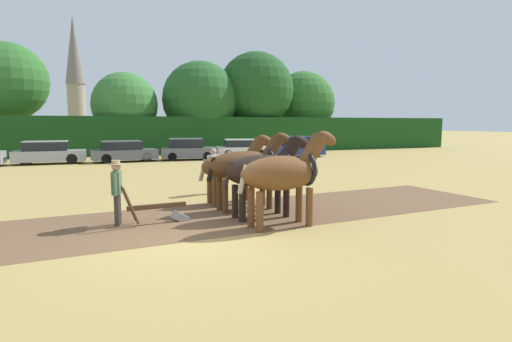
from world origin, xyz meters
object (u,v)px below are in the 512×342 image
at_px(farmer_beside_team, 214,167).
at_px(parked_car_right, 243,149).
at_px(tree_center_left, 8,81).
at_px(draft_horse_trail_left, 248,165).
at_px(tree_center, 125,105).
at_px(tree_far_right, 303,103).
at_px(farmer_at_plow, 117,188).
at_px(parked_car_far_right, 297,147).
at_px(church_spire, 75,75).
at_px(parked_car_center_left, 49,153).
at_px(tree_right, 256,90).
at_px(draft_horse_lead_right, 265,170).
at_px(tree_center_right, 200,100).
at_px(draft_horse_lead_left, 285,172).
at_px(draft_horse_trail_right, 234,166).
at_px(parked_car_center, 124,152).
at_px(plow, 162,211).
at_px(parked_car_center_right, 188,150).

xyz_separation_m(farmer_beside_team, parked_car_right, (6.27, 14.71, -0.29)).
xyz_separation_m(tree_center_left, draft_horse_trail_left, (11.08, -27.59, -4.71)).
bearing_deg(tree_center, tree_far_right, 7.32).
relative_size(farmer_at_plow, parked_car_far_right, 0.40).
height_order(church_spire, draft_horse_trail_left, church_spire).
distance_m(tree_center, parked_car_center_left, 10.13).
distance_m(tree_center_left, tree_center, 9.46).
xyz_separation_m(tree_right, parked_car_right, (-4.18, -7.94, -5.17)).
distance_m(draft_horse_lead_right, farmer_beside_team, 4.18).
height_order(tree_center_right, draft_horse_trail_left, tree_center_right).
distance_m(tree_center_right, draft_horse_lead_left, 28.45).
distance_m(draft_horse_trail_left, farmer_beside_team, 3.07).
relative_size(draft_horse_lead_right, draft_horse_trail_right, 1.01).
bearing_deg(draft_horse_lead_left, parked_car_center, 94.19).
height_order(draft_horse_trail_right, plow, draft_horse_trail_right).
distance_m(plow, farmer_beside_team, 4.54).
bearing_deg(parked_car_right, parked_car_far_right, 1.75).
bearing_deg(tree_center_right, tree_far_right, 10.97).
bearing_deg(parked_car_center_left, parked_car_center_right, -1.58).
bearing_deg(parked_car_center_right, farmer_beside_team, -90.74).
bearing_deg(church_spire, draft_horse_trail_right, -83.04).
bearing_deg(draft_horse_trail_right, draft_horse_lead_left, -90.01).
bearing_deg(tree_far_right, draft_horse_trail_left, -120.66).
height_order(draft_horse_lead_left, draft_horse_trail_right, draft_horse_lead_left).
distance_m(draft_horse_lead_right, plow, 2.93).
bearing_deg(parked_car_center, plow, -96.69).
relative_size(draft_horse_trail_left, parked_car_center_right, 0.71).
xyz_separation_m(tree_far_right, parked_car_center_right, (-14.87, -10.62, -4.07)).
xyz_separation_m(tree_center_left, draft_horse_lead_right, (11.16, -28.70, -4.75)).
height_order(farmer_beside_team, parked_car_far_right, farmer_beside_team).
bearing_deg(tree_center_left, parked_car_far_right, -26.18).
bearing_deg(parked_car_center_right, draft_horse_trail_left, -88.59).
bearing_deg(tree_center, draft_horse_trail_left, -85.46).
height_order(church_spire, plow, church_spire).
bearing_deg(draft_horse_trail_left, tree_center, 90.43).
bearing_deg(tree_center, parked_car_center_left, -123.41).
distance_m(church_spire, parked_car_far_right, 51.07).
height_order(tree_far_right, farmer_at_plow, tree_far_right).
relative_size(farmer_at_plow, parked_car_center_right, 0.41).
bearing_deg(draft_horse_lead_left, draft_horse_lead_right, 90.43).
distance_m(tree_right, parked_car_center, 16.22).
height_order(draft_horse_lead_left, parked_car_center_right, draft_horse_lead_left).
bearing_deg(tree_center_left, parked_car_center_left, -68.99).
bearing_deg(tree_center, parked_car_far_right, -34.56).
bearing_deg(tree_far_right, tree_center_left, -179.21).
distance_m(tree_center, parked_car_right, 11.77).
distance_m(tree_center, parked_car_center_right, 9.69).
bearing_deg(draft_horse_trail_right, tree_far_right, 54.08).
distance_m(draft_horse_trail_right, parked_car_center, 16.40).
xyz_separation_m(church_spire, parked_car_center_right, (9.43, -46.40, -10.00)).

